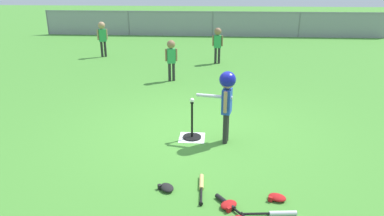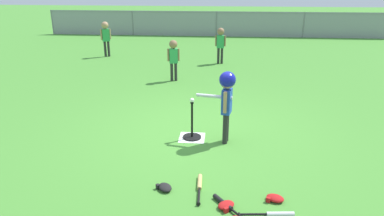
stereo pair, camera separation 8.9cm
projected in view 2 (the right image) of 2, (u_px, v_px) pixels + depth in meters
name	position (u px, v px, depth m)	size (l,w,h in m)	color
ground_plane	(200.00, 131.00, 6.38)	(60.00, 60.00, 0.00)	#478C33
home_plate	(192.00, 137.00, 6.12)	(0.44, 0.44, 0.01)	white
batting_tee	(192.00, 132.00, 6.08)	(0.32, 0.32, 0.65)	black
baseball_on_tee	(192.00, 100.00, 5.88)	(0.07, 0.07, 0.07)	white
batter_child	(227.00, 93.00, 5.66)	(0.64, 0.34, 1.22)	#262626
fielder_deep_left	(221.00, 41.00, 11.17)	(0.34, 0.23, 1.14)	#262626
fielder_near_left	(106.00, 34.00, 12.17)	(0.32, 0.24, 1.21)	#262626
fielder_deep_right	(173.00, 55.00, 9.27)	(0.32, 0.22, 1.09)	#262626
spare_bat_silver	(274.00, 214.00, 4.09)	(0.65, 0.12, 0.06)	silver
spare_bat_wood	(200.00, 185.00, 4.67)	(0.08, 0.66, 0.06)	#DBB266
spare_bat_black	(226.00, 205.00, 4.25)	(0.47, 0.56, 0.06)	black
glove_near_bats	(275.00, 198.00, 4.38)	(0.26, 0.23, 0.07)	#B21919
glove_tossed_aside	(165.00, 187.00, 4.61)	(0.26, 0.27, 0.07)	black
glove_outfield_drop	(226.00, 205.00, 4.24)	(0.27, 0.27, 0.07)	#B21919
outfield_fence	(216.00, 23.00, 16.52)	(16.06, 0.06, 1.15)	slate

